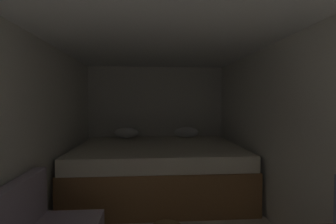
% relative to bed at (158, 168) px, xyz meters
% --- Properties ---
extents(wall_back, '(2.72, 0.05, 2.13)m').
position_rel_bed_xyz_m(wall_back, '(0.00, 1.02, 0.67)').
color(wall_back, silver).
rests_on(wall_back, ground).
extents(wall_left, '(0.05, 5.15, 2.13)m').
position_rel_bed_xyz_m(wall_left, '(-1.34, -1.57, 0.67)').
color(wall_left, silver).
rests_on(wall_left, ground).
extents(wall_right, '(0.05, 5.15, 2.13)m').
position_rel_bed_xyz_m(wall_right, '(1.34, -1.57, 0.67)').
color(wall_right, silver).
rests_on(wall_right, ground).
extents(ceiling_slab, '(2.72, 5.15, 0.05)m').
position_rel_bed_xyz_m(ceiling_slab, '(0.00, -1.57, 1.76)').
color(ceiling_slab, white).
rests_on(ceiling_slab, wall_left).
extents(bed, '(2.50, 1.92, 0.97)m').
position_rel_bed_xyz_m(bed, '(0.00, 0.00, 0.00)').
color(bed, olive).
rests_on(bed, ground).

